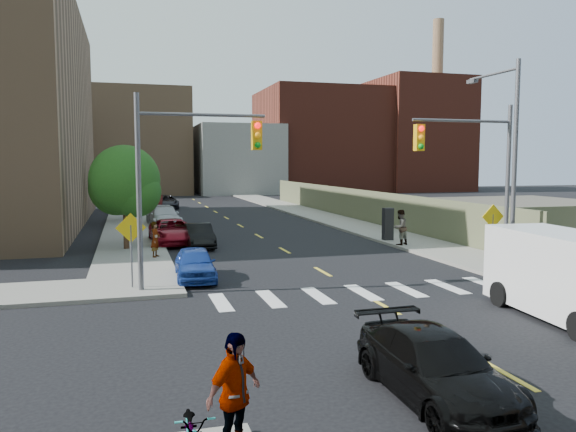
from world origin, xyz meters
TOP-DOWN VIEW (x-y plane):
  - ground at (0.00, 0.00)m, footprint 160.00×160.00m
  - sidewalk_nw at (-7.75, 41.50)m, footprint 3.50×73.00m
  - sidewalk_ne at (7.75, 41.50)m, footprint 3.50×73.00m
  - fence_north at (9.60, 28.00)m, footprint 0.12×44.00m
  - gravel_lot at (28.00, 30.00)m, footprint 36.00×42.00m
  - bg_bldg_west at (-22.00, 70.00)m, footprint 14.00×18.00m
  - bg_bldg_midwest at (-6.00, 72.00)m, footprint 14.00×16.00m
  - bg_bldg_center at (8.00, 70.00)m, footprint 12.00×16.00m
  - bg_bldg_east at (22.00, 72.00)m, footprint 18.00×18.00m
  - bg_bldg_fareast at (38.00, 70.00)m, footprint 14.00×16.00m
  - smokestack at (42.00, 70.00)m, footprint 1.80×1.80m
  - signal_nw at (-5.98, 6.00)m, footprint 4.59×0.30m
  - signal_ne at (5.98, 6.00)m, footprint 4.59×0.30m
  - streetlight_ne at (8.20, 6.90)m, footprint 0.25×3.70m
  - warn_sign_nw at (-7.80, 6.50)m, footprint 1.06×0.06m
  - warn_sign_ne at (7.20, 6.50)m, footprint 1.06×0.06m
  - warn_sign_midwest at (-7.80, 20.00)m, footprint 1.06×0.06m
  - tree_west_near at (-8.00, 16.05)m, footprint 3.66×3.64m
  - tree_west_far at (-8.00, 31.05)m, footprint 3.66×3.64m
  - parked_car_blue at (-5.39, 7.87)m, footprint 1.71×3.85m
  - parked_car_black at (-4.20, 16.33)m, footprint 1.42×3.92m
  - parked_car_red at (-5.50, 18.10)m, footprint 2.50×5.12m
  - parked_car_silver at (-5.41, 26.96)m, footprint 2.53×5.18m
  - parked_car_white at (-5.15, 28.48)m, footprint 1.86×4.34m
  - parked_car_maroon at (-5.49, 40.17)m, footprint 1.98×4.77m
  - parked_car_grey at (-4.20, 42.99)m, footprint 2.30×4.91m
  - black_sedan at (-2.18, -4.69)m, footprint 1.85×4.52m
  - cargo_van at (4.51, -0.69)m, footprint 2.72×5.80m
  - mailbox at (8.08, 6.00)m, footprint 0.56×0.43m
  - payphone at (6.55, 15.25)m, footprint 0.55×0.45m
  - pedestrian_west at (-6.67, 12.93)m, footprint 0.61×0.72m
  - pedestrian_east at (6.30, 13.24)m, footprint 1.15×1.04m
  - pedestrian_sw at (-6.40, -6.00)m, footprint 1.19×1.06m

SIDE VIEW (x-z plane):
  - ground at x=0.00m, z-range 0.00..0.00m
  - gravel_lot at x=28.00m, z-range 0.00..0.06m
  - sidewalk_nw at x=-7.75m, z-range 0.00..0.15m
  - sidewalk_ne at x=7.75m, z-range 0.00..0.15m
  - parked_car_blue at x=-5.39m, z-range 0.00..1.29m
  - parked_car_black at x=-4.20m, z-range 0.00..1.29m
  - black_sedan at x=-2.18m, z-range 0.00..1.31m
  - parked_car_grey at x=-4.20m, z-range 0.00..1.36m
  - parked_car_red at x=-5.50m, z-range 0.00..1.40m
  - parked_car_silver at x=-5.41m, z-range 0.00..1.45m
  - parked_car_white at x=-5.15m, z-range 0.00..1.46m
  - parked_car_maroon at x=-5.49m, z-range 0.00..1.54m
  - mailbox at x=8.08m, z-range 0.13..1.45m
  - pedestrian_west at x=-6.67m, z-range 0.15..1.83m
  - payphone at x=6.55m, z-range 0.15..2.00m
  - pedestrian_east at x=6.30m, z-range 0.15..2.07m
  - pedestrian_sw at x=-6.40m, z-range 0.15..2.08m
  - fence_north at x=9.60m, z-range 0.00..2.50m
  - cargo_van at x=4.51m, z-range 0.07..2.65m
  - warn_sign_nw at x=-7.80m, z-range 0.58..3.41m
  - warn_sign_ne at x=7.20m, z-range 0.58..3.41m
  - warn_sign_midwest at x=-7.80m, z-range 0.58..3.41m
  - tree_west_near at x=-8.00m, z-range 0.72..6.24m
  - tree_west_far at x=-8.00m, z-range 0.72..6.24m
  - signal_nw at x=-5.98m, z-range 1.03..8.03m
  - signal_ne at x=5.98m, z-range 1.03..8.03m
  - bg_bldg_center at x=8.00m, z-range 0.00..10.00m
  - streetlight_ne at x=8.20m, z-range 0.72..9.72m
  - bg_bldg_west at x=-22.00m, z-range 0.00..12.00m
  - bg_bldg_midwest at x=-6.00m, z-range 0.00..15.00m
  - bg_bldg_east at x=22.00m, z-range 0.00..16.00m
  - bg_bldg_fareast at x=38.00m, z-range 0.00..18.00m
  - smokestack at x=42.00m, z-range 0.00..28.00m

